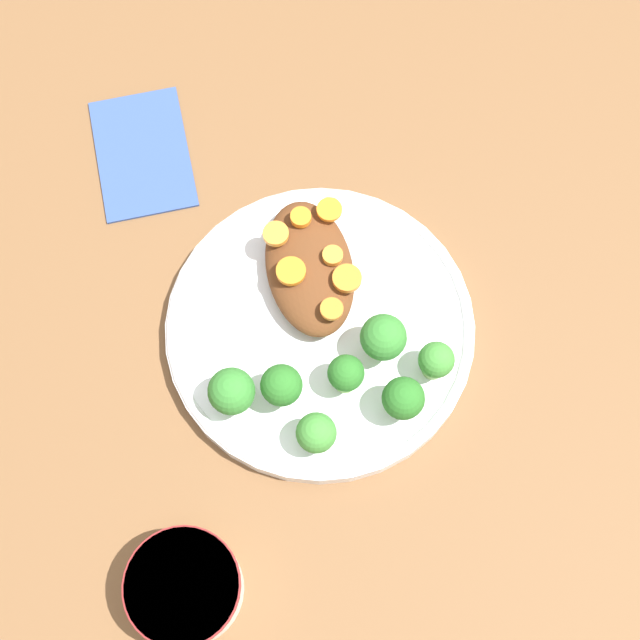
{
  "coord_description": "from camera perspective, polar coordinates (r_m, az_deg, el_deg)",
  "views": [
    {
      "loc": [
        0.27,
        -0.05,
        0.79
      ],
      "look_at": [
        0.0,
        0.0,
        0.03
      ],
      "focal_mm": 50.0,
      "sensor_mm": 36.0,
      "label": 1
    }
  ],
  "objects": [
    {
      "name": "broccoli_floret_2",
      "position": [
        0.77,
        -2.48,
        -4.26
      ],
      "size": [
        0.04,
        0.04,
        0.05
      ],
      "color": "#759E51",
      "rests_on": "plate"
    },
    {
      "name": "carrot_slice_5",
      "position": [
        0.79,
        0.74,
        0.79
      ],
      "size": [
        0.02,
        0.02,
        0.0
      ],
      "primitive_type": "cylinder",
      "color": "orange",
      "rests_on": "stew_mound"
    },
    {
      "name": "ground_plane",
      "position": [
        0.84,
        -0.0,
        -0.81
      ],
      "size": [
        4.0,
        4.0,
        0.0
      ],
      "primitive_type": "plane",
      "color": "brown"
    },
    {
      "name": "carrot_slice_0",
      "position": [
        0.83,
        0.6,
        7.08
      ],
      "size": [
        0.02,
        0.02,
        0.0
      ],
      "primitive_type": "cylinder",
      "color": "orange",
      "rests_on": "stew_mound"
    },
    {
      "name": "broccoli_floret_6",
      "position": [
        0.77,
        -5.67,
        -4.6
      ],
      "size": [
        0.04,
        0.04,
        0.05
      ],
      "color": "#7FA85B",
      "rests_on": "plate"
    },
    {
      "name": "broccoli_floret_5",
      "position": [
        0.77,
        -0.24,
        -7.27
      ],
      "size": [
        0.04,
        0.04,
        0.05
      ],
      "color": "#759E51",
      "rests_on": "plate"
    },
    {
      "name": "carrot_slice_1",
      "position": [
        0.8,
        -1.87,
        3.14
      ],
      "size": [
        0.03,
        0.03,
        0.01
      ],
      "primitive_type": "cylinder",
      "color": "orange",
      "rests_on": "stew_mound"
    },
    {
      "name": "carrot_slice_6",
      "position": [
        0.8,
        1.74,
        2.68
      ],
      "size": [
        0.03,
        0.03,
        0.01
      ],
      "primitive_type": "cylinder",
      "color": "orange",
      "rests_on": "stew_mound"
    },
    {
      "name": "broccoli_floret_4",
      "position": [
        0.77,
        5.34,
        -5.06
      ],
      "size": [
        0.04,
        0.04,
        0.05
      ],
      "color": "#759E51",
      "rests_on": "plate"
    },
    {
      "name": "carrot_slice_2",
      "position": [
        0.82,
        -1.28,
        6.58
      ],
      "size": [
        0.02,
        0.02,
        0.01
      ],
      "primitive_type": "cylinder",
      "color": "orange",
      "rests_on": "stew_mound"
    },
    {
      "name": "napkin",
      "position": [
        0.94,
        -11.3,
        10.46
      ],
      "size": [
        0.14,
        0.1,
        0.01
      ],
      "rotation": [
        0.0,
        0.0,
        0.03
      ],
      "color": "#334C8C",
      "rests_on": "ground_plane"
    },
    {
      "name": "carrot_slice_4",
      "position": [
        0.81,
        0.81,
        4.15
      ],
      "size": [
        0.02,
        0.02,
        0.01
      ],
      "primitive_type": "cylinder",
      "color": "orange",
      "rests_on": "stew_mound"
    },
    {
      "name": "plate",
      "position": [
        0.83,
        -0.0,
        -0.51
      ],
      "size": [
        0.29,
        0.29,
        0.02
      ],
      "color": "white",
      "rests_on": "ground_plane"
    },
    {
      "name": "broccoli_floret_3",
      "position": [
        0.79,
        7.43,
        -2.62
      ],
      "size": [
        0.03,
        0.03,
        0.05
      ],
      "color": "#7FA85B",
      "rests_on": "plate"
    },
    {
      "name": "dip_bowl",
      "position": [
        0.77,
        -8.63,
        -16.56
      ],
      "size": [
        0.1,
        0.1,
        0.05
      ],
      "color": "white",
      "rests_on": "ground_plane"
    },
    {
      "name": "broccoli_floret_0",
      "position": [
        0.78,
        1.66,
        -3.5
      ],
      "size": [
        0.03,
        0.03,
        0.05
      ],
      "color": "#7FA85B",
      "rests_on": "plate"
    },
    {
      "name": "carrot_slice_3",
      "position": [
        0.82,
        -2.85,
        5.53
      ],
      "size": [
        0.02,
        0.02,
        0.01
      ],
      "primitive_type": "cylinder",
      "color": "orange",
      "rests_on": "stew_mound"
    },
    {
      "name": "broccoli_floret_1",
      "position": [
        0.78,
        4.07,
        -1.17
      ],
      "size": [
        0.04,
        0.04,
        0.06
      ],
      "color": "#7FA85B",
      "rests_on": "plate"
    },
    {
      "name": "stew_mound",
      "position": [
        0.82,
        -0.61,
        3.38
      ],
      "size": [
        0.14,
        0.08,
        0.04
      ],
      "primitive_type": "ellipsoid",
      "color": "#5B3319",
      "rests_on": "plate"
    }
  ]
}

